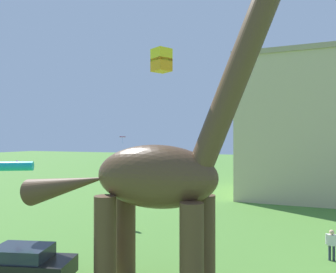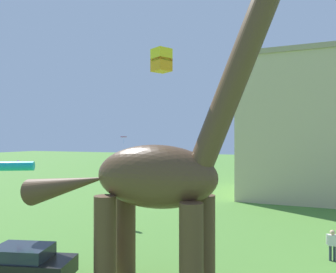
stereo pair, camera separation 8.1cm
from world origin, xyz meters
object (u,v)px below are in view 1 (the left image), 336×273
dinosaur_sculpture (154,176)px  parked_sedan_left (22,264)px  kite_mid_center (123,137)px  kite_far_left (161,60)px  person_strolling_adult (332,242)px  kite_drifting (17,166)px  person_far_spectator (131,218)px

dinosaur_sculpture → parked_sedan_left: size_ratio=2.79×
kite_mid_center → kite_far_left: 21.92m
person_strolling_adult → kite_far_left: bearing=65.4°
dinosaur_sculpture → parked_sedan_left: (-5.36, -1.55, -3.75)m
person_strolling_adult → kite_drifting: size_ratio=0.72×
person_far_spectator → kite_mid_center: bearing=49.6°
person_strolling_adult → kite_far_left: 12.21m
person_far_spectator → person_strolling_adult: person_strolling_adult is taller
kite_mid_center → kite_far_left: (12.24, -17.89, 3.24)m
kite_drifting → dinosaur_sculpture: bearing=-17.5°
dinosaur_sculpture → person_far_spectator: dinosaur_sculpture is taller
person_strolling_adult → kite_far_left: kite_far_left is taller
kite_far_left → kite_drifting: 12.22m
parked_sedan_left → kite_far_left: bearing=11.3°
dinosaur_sculpture → person_far_spectator: 9.78m
person_strolling_adult → dinosaur_sculpture: bearing=71.4°
person_far_spectator → kite_far_left: kite_far_left is taller
parked_sedan_left → person_far_spectator: parked_sedan_left is taller
dinosaur_sculpture → kite_mid_center: 22.74m
kite_far_left → parked_sedan_left: bearing=-153.0°
dinosaur_sculpture → parked_sedan_left: bearing=-130.1°
person_far_spectator → person_strolling_adult: bearing=-78.4°
person_strolling_adult → kite_mid_center: size_ratio=1.90×
kite_mid_center → parked_sedan_left: bearing=-71.1°
person_far_spectator → kite_mid_center: kite_mid_center is taller
dinosaur_sculpture → kite_far_left: bearing=130.9°
kite_mid_center → person_strolling_adult: bearing=-33.5°
person_strolling_adult → kite_mid_center: (-19.27, 12.76, 5.33)m
kite_mid_center → kite_far_left: bearing=-55.6°
person_far_spectator → person_strolling_adult: size_ratio=0.81×
kite_mid_center → kite_drifting: size_ratio=0.38×
person_strolling_adult → person_far_spectator: bearing=23.6°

